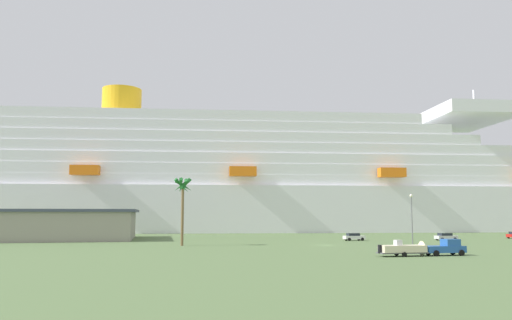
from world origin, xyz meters
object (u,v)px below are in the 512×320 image
small_boat_on_trailer (408,249)px  parked_car_silver_sedan (446,237)px  cruise_ship (248,184)px  parked_car_white_van (354,237)px  palm_tree (183,191)px  street_lamp (412,212)px  pickup_truck (446,248)px

small_boat_on_trailer → parked_car_silver_sedan: size_ratio=1.81×
cruise_ship → parked_car_white_van: 64.65m
cruise_ship → parked_car_silver_sedan: (35.06, -63.01, -14.68)m
palm_tree → street_lamp: (41.79, -3.21, -3.80)m
pickup_truck → parked_car_white_van: size_ratio=1.25×
palm_tree → parked_car_white_van: 38.96m
cruise_ship → street_lamp: 80.01m
cruise_ship → small_boat_on_trailer: (9.66, -99.90, -14.56)m
street_lamp → pickup_truck: bearing=-104.7°
palm_tree → parked_car_silver_sedan: palm_tree is taller
pickup_truck → street_lamp: street_lamp is taller
cruise_ship → pickup_truck: cruise_ship is taller
street_lamp → parked_car_silver_sedan: 19.94m
pickup_truck → parked_car_white_van: 38.43m
small_boat_on_trailer → parked_car_silver_sedan: 44.78m
cruise_ship → small_boat_on_trailer: 101.41m
small_boat_on_trailer → palm_tree: palm_tree is taller
small_boat_on_trailer → parked_car_white_van: (5.75, 38.85, -0.13)m
street_lamp → parked_car_white_van: size_ratio=2.02×
parked_car_silver_sedan → parked_car_white_van: (-19.65, 1.97, -0.00)m
cruise_ship → parked_car_white_van: cruise_ship is taller
cruise_ship → street_lamp: cruise_ship is taller
pickup_truck → parked_car_white_van: pickup_truck is taller
pickup_truck → palm_tree: (-35.77, 26.17, 8.66)m
cruise_ship → palm_tree: 76.34m
pickup_truck → palm_tree: palm_tree is taller
cruise_ship → palm_tree: (-20.49, -73.31, -5.81)m
palm_tree → street_lamp: 42.09m
palm_tree → street_lamp: bearing=-4.4°
cruise_ship → parked_car_white_van: (15.41, -61.04, -14.68)m
parked_car_white_van → street_lamp: bearing=-69.2°
small_boat_on_trailer → cruise_ship: bearing=95.5°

